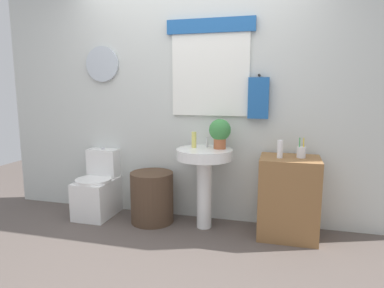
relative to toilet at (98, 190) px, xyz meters
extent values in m
plane|color=#564C47|center=(1.01, -0.88, -0.28)|extent=(8.00, 8.00, 0.00)
cube|color=silver|center=(1.01, 0.27, 1.02)|extent=(4.40, 0.10, 2.60)
cube|color=white|center=(1.21, 0.20, 1.25)|extent=(0.79, 0.03, 0.83)
cube|color=#235BA3|center=(1.21, 0.19, 1.72)|extent=(0.89, 0.04, 0.14)
cylinder|color=silver|center=(0.00, 0.20, 1.37)|extent=(0.38, 0.03, 0.38)
cylinder|color=black|center=(1.70, 0.19, 1.23)|extent=(0.02, 0.06, 0.02)
cube|color=#235BA3|center=(1.70, 0.17, 1.01)|extent=(0.20, 0.05, 0.40)
cube|color=white|center=(0.00, -0.03, -0.08)|extent=(0.36, 0.50, 0.40)
cylinder|color=white|center=(0.00, -0.09, 0.13)|extent=(0.38, 0.38, 0.03)
cube|color=white|center=(0.00, 0.14, 0.28)|extent=(0.34, 0.18, 0.31)
cylinder|color=silver|center=(0.00, 0.14, 0.44)|extent=(0.04, 0.04, 0.02)
cylinder|color=#4C3828|center=(0.65, -0.03, -0.02)|extent=(0.45, 0.45, 0.53)
cylinder|color=white|center=(1.21, -0.03, 0.07)|extent=(0.15, 0.15, 0.70)
cylinder|color=white|center=(1.21, -0.03, 0.47)|extent=(0.55, 0.55, 0.10)
cylinder|color=silver|center=(1.21, 0.09, 0.57)|extent=(0.03, 0.03, 0.10)
cube|color=olive|center=(2.02, -0.03, 0.10)|extent=(0.54, 0.44, 0.76)
cylinder|color=#DBD166|center=(1.09, 0.02, 0.60)|extent=(0.05, 0.05, 0.16)
cylinder|color=#AD5B38|center=(1.35, 0.03, 0.57)|extent=(0.12, 0.12, 0.10)
sphere|color=#3D8442|center=(1.35, 0.03, 0.71)|extent=(0.21, 0.21, 0.21)
cylinder|color=white|center=(1.92, -0.07, 0.56)|extent=(0.05, 0.05, 0.16)
cylinder|color=silver|center=(2.11, -0.01, 0.53)|extent=(0.08, 0.08, 0.10)
cylinder|color=yellow|center=(2.13, -0.02, 0.57)|extent=(0.02, 0.02, 0.18)
cylinder|color=green|center=(2.10, -0.02, 0.57)|extent=(0.01, 0.02, 0.18)
camera|label=1|loc=(1.94, -3.21, 1.11)|focal=31.71mm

